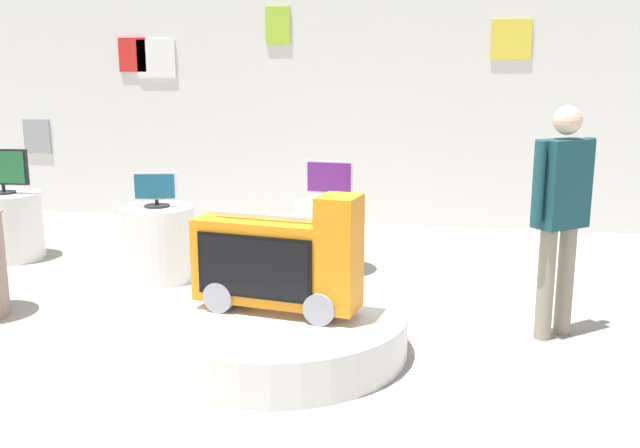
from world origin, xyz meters
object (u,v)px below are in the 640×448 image
Objects in this scene: novelty_firetruck_tv at (279,264)px; display_pedestal_center_rear at (159,243)px; main_display_pedestal at (277,331)px; display_pedestal_right_rear at (7,226)px; tv_on_center_rear at (156,190)px; shopper_browsing_near_truck at (561,205)px; tv_on_right_rear at (2,170)px; display_pedestal_left_rear at (329,236)px; tv_on_left_rear at (329,179)px.

display_pedestal_center_rear is at bearing 135.22° from novelty_firetruck_tv.
main_display_pedestal is 2.53× the size of display_pedestal_right_rear.
tv_on_center_rear is (-1.52, 1.51, 0.21)m from novelty_firetruck_tv.
display_pedestal_right_rear is at bearing 166.46° from shopper_browsing_near_truck.
tv_on_center_rear is 1.89m from tv_on_right_rear.
display_pedestal_left_rear is 1.61m from display_pedestal_center_rear.
shopper_browsing_near_truck is (5.26, -1.27, 0.63)m from display_pedestal_right_rear.
display_pedestal_center_rear is at bearing 77.82° from tv_on_center_rear.
tv_on_left_rear is 0.67× the size of display_pedestal_center_rear.
display_pedestal_left_rear is at bearing 2.57° from tv_on_right_rear.
display_pedestal_center_rear is (-1.51, -0.55, -0.56)m from tv_on_left_rear.
display_pedestal_left_rear is 1.00× the size of display_pedestal_center_rear.
main_display_pedestal is at bearing 153.80° from novelty_firetruck_tv.
display_pedestal_left_rear is at bearing 96.09° from tv_on_left_rear.
display_pedestal_center_rear is 0.50m from tv_on_center_rear.
tv_on_right_rear is (-3.36, 1.92, 0.30)m from novelty_firetruck_tv.
display_pedestal_left_rear is 1.69m from tv_on_center_rear.
display_pedestal_center_rear is 3.58m from shopper_browsing_near_truck.
tv_on_left_rear reaches higher than display_pedestal_right_rear.
display_pedestal_center_rear is at bearing 135.02° from main_display_pedestal.
display_pedestal_center_rear is 0.41× the size of shopper_browsing_near_truck.
tv_on_center_rear is (-1.50, 1.50, 0.70)m from main_display_pedestal.
main_display_pedestal is at bearing -29.78° from display_pedestal_right_rear.
tv_on_center_rear is at bearing -12.57° from tv_on_right_rear.
main_display_pedestal is 3.87× the size of tv_on_left_rear.
tv_on_center_rear is 3.53m from shopper_browsing_near_truck.
novelty_firetruck_tv is 0.70× the size of shopper_browsing_near_truck.
display_pedestal_left_rear and display_pedestal_center_rear have the same top height.
display_pedestal_center_rear reaches higher than main_display_pedestal.
tv_on_center_rear is at bearing 166.01° from shopper_browsing_near_truck.
shopper_browsing_near_truck is (1.91, -1.41, 0.63)m from display_pedestal_left_rear.
tv_on_left_rear is at bearing 20.08° from display_pedestal_center_rear.
main_display_pedestal is 4.58× the size of tv_on_center_rear.
display_pedestal_right_rear is (-3.35, -0.14, -0.56)m from tv_on_left_rear.
novelty_firetruck_tv is at bearing -89.67° from tv_on_left_rear.
novelty_firetruck_tv is 2.16m from tv_on_center_rear.
novelty_firetruck_tv is 3.89m from display_pedestal_right_rear.
tv_on_center_rear reaches higher than main_display_pedestal.
tv_on_left_rear reaches higher than display_pedestal_left_rear.
tv_on_center_rear is 0.55× the size of display_pedestal_right_rear.
main_display_pedestal is 2.60× the size of display_pedestal_left_rear.
display_pedestal_center_rear is at bearing -159.77° from display_pedestal_left_rear.
tv_on_center_rear reaches higher than display_pedestal_center_rear.
display_pedestal_left_rear is (-0.01, 2.07, -0.29)m from novelty_firetruck_tv.
main_display_pedestal is 0.49m from novelty_firetruck_tv.
novelty_firetruck_tv is at bearing -26.20° from main_display_pedestal.
display_pedestal_right_rear is (-3.36, 1.92, -0.29)m from novelty_firetruck_tv.
tv_on_left_rear is at bearing 20.20° from tv_on_center_rear.
shopper_browsing_near_truck is at bearing -13.54° from display_pedestal_right_rear.
tv_on_left_rear is at bearing -83.91° from display_pedestal_left_rear.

